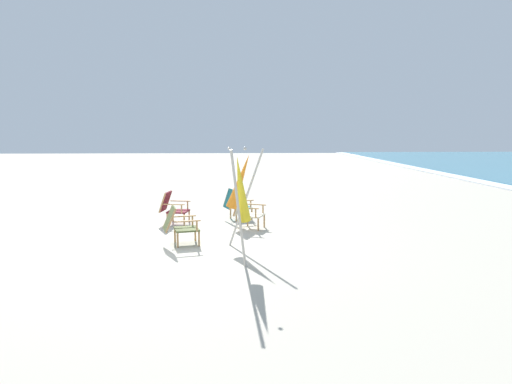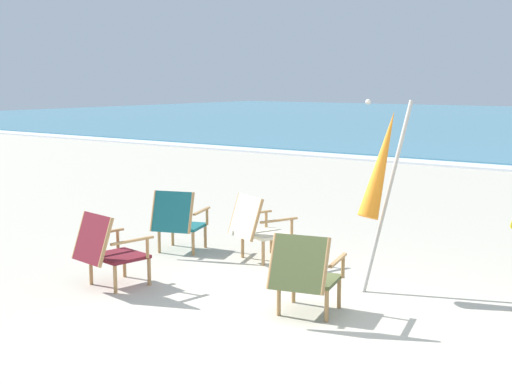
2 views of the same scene
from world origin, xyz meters
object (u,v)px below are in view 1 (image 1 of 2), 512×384
at_px(beach_chair_mid_center, 179,224).
at_px(beach_chair_front_left, 172,207).
at_px(umbrella_furled_yellow, 241,190).
at_px(umbrella_furled_orange, 241,182).
at_px(beach_chair_back_left, 247,210).
at_px(beach_chair_front_right, 236,204).

distance_m(beach_chair_mid_center, beach_chair_front_left, 2.24).
height_order(beach_chair_mid_center, umbrella_furled_yellow, umbrella_furled_yellow).
bearing_deg(umbrella_furled_orange, beach_chair_back_left, 174.44).
bearing_deg(beach_chair_mid_center, umbrella_furled_yellow, 36.37).
height_order(umbrella_furled_yellow, umbrella_furled_orange, umbrella_furled_yellow).
distance_m(beach_chair_front_left, umbrella_furled_orange, 3.02).
height_order(beach_chair_back_left, umbrella_furled_yellow, umbrella_furled_yellow).
xyz_separation_m(beach_chair_mid_center, beach_chair_front_right, (-2.65, 1.16, 0.00)).
bearing_deg(umbrella_furled_yellow, beach_chair_front_left, -156.58).
height_order(beach_chair_back_left, beach_chair_front_left, beach_chair_back_left).
xyz_separation_m(umbrella_furled_yellow, umbrella_furled_orange, (-1.57, 0.01, -0.03)).
bearing_deg(umbrella_furled_orange, beach_chair_front_left, -143.88).
distance_m(beach_chair_front_left, umbrella_furled_yellow, 4.36).
bearing_deg(beach_chair_mid_center, beach_chair_front_left, -168.81).
height_order(beach_chair_front_right, umbrella_furled_orange, umbrella_furled_orange).
relative_size(beach_chair_front_left, beach_chair_front_right, 0.99).
xyz_separation_m(beach_chair_front_left, beach_chair_front_right, (-0.45, 1.60, 0.00)).
height_order(beach_chair_back_left, beach_chair_front_right, beach_chair_back_left).
distance_m(beach_chair_front_left, beach_chair_front_right, 1.66).
relative_size(beach_chair_front_left, umbrella_furled_yellow, 0.40).
distance_m(beach_chair_front_right, umbrella_furled_orange, 2.92).
height_order(beach_chair_front_right, umbrella_furled_yellow, umbrella_furled_yellow).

